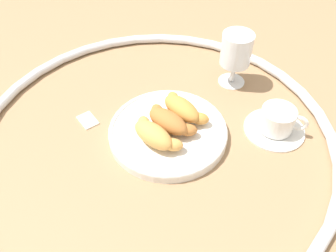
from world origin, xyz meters
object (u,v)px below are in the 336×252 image
object	(u,v)px
croissant_extra	(183,109)
juice_glass_left	(236,51)
croissant_large	(154,135)
coffee_cup_near	(277,122)
croissant_small	(169,121)
pastry_plate	(168,131)
sugar_packet	(88,120)

from	to	relation	value
croissant_extra	juice_glass_left	bearing A→B (deg)	83.34
croissant_large	croissant_extra	xyz separation A→B (m)	(0.00, 0.10, 0.00)
croissant_extra	coffee_cup_near	world-z (taller)	croissant_extra
croissant_large	croissant_small	distance (m)	0.05
pastry_plate	juice_glass_left	xyz separation A→B (m)	(0.03, 0.25, 0.08)
croissant_large	coffee_cup_near	distance (m)	0.28
juice_glass_left	sugar_packet	distance (m)	0.39
sugar_packet	croissant_small	bearing A→B (deg)	40.72
coffee_cup_near	croissant_large	bearing A→B (deg)	-133.63
juice_glass_left	croissant_large	bearing A→B (deg)	-95.19
pastry_plate	croissant_extra	world-z (taller)	croissant_extra
pastry_plate	croissant_extra	xyz separation A→B (m)	(0.00, 0.05, 0.03)
croissant_large	juice_glass_left	xyz separation A→B (m)	(0.03, 0.30, 0.05)
coffee_cup_near	sugar_packet	bearing A→B (deg)	-148.74
pastry_plate	sugar_packet	size ratio (longest dim) A/B	5.24
croissant_small	sugar_packet	bearing A→B (deg)	-157.60
croissant_extra	croissant_small	bearing A→B (deg)	-92.60
croissant_small	pastry_plate	bearing A→B (deg)	-95.70
pastry_plate	juice_glass_left	distance (m)	0.26
croissant_large	pastry_plate	bearing A→B (deg)	88.30
pastry_plate	sugar_packet	distance (m)	0.19
pastry_plate	sugar_packet	xyz separation A→B (m)	(-0.18, -0.07, -0.01)
croissant_large	sugar_packet	bearing A→B (deg)	-172.38
pastry_plate	coffee_cup_near	xyz separation A→B (m)	(0.19, 0.15, 0.01)
croissant_large	croissant_extra	world-z (taller)	same
coffee_cup_near	pastry_plate	bearing A→B (deg)	-141.06
pastry_plate	coffee_cup_near	size ratio (longest dim) A/B	1.93
croissant_large	croissant_extra	size ratio (longest dim) A/B	1.02
juice_glass_left	sugar_packet	bearing A→B (deg)	-122.46
pastry_plate	croissant_small	world-z (taller)	croissant_small
coffee_cup_near	juice_glass_left	world-z (taller)	juice_glass_left
croissant_extra	croissant_large	bearing A→B (deg)	-92.27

